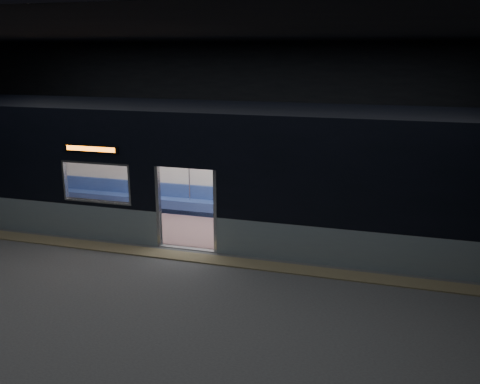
% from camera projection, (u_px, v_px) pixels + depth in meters
% --- Properties ---
extents(station_floor, '(24.00, 14.00, 0.01)m').
position_uv_depth(station_floor, '(171.00, 266.00, 11.53)').
color(station_floor, '#47494C').
rests_on(station_floor, ground).
extents(station_envelope, '(24.00, 14.00, 5.00)m').
position_uv_depth(station_envelope, '(164.00, 103.00, 10.54)').
color(station_envelope, black).
rests_on(station_envelope, station_floor).
extents(tactile_strip, '(22.80, 0.50, 0.03)m').
position_uv_depth(tactile_strip, '(180.00, 256.00, 12.04)').
color(tactile_strip, '#8C7F59').
rests_on(tactile_strip, station_floor).
extents(metro_car, '(18.00, 3.04, 3.35)m').
position_uv_depth(metro_car, '(207.00, 163.00, 13.39)').
color(metro_car, '#869AA0').
rests_on(metro_car, station_floor).
extents(passenger, '(0.49, 0.78, 1.46)m').
position_uv_depth(passenger, '(264.00, 194.00, 14.23)').
color(passenger, black).
rests_on(passenger, metro_car).
extents(handbag, '(0.34, 0.32, 0.14)m').
position_uv_depth(handbag, '(263.00, 201.00, 14.04)').
color(handbag, black).
rests_on(handbag, passenger).
extents(transit_map, '(0.93, 0.03, 0.61)m').
position_uv_depth(transit_map, '(372.00, 177.00, 13.58)').
color(transit_map, white).
rests_on(transit_map, metro_car).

